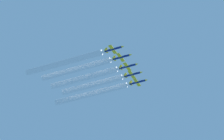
{
  "coord_description": "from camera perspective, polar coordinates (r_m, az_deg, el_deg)",
  "views": [
    {
      "loc": [
        271.23,
        109.86,
        1.62
      ],
      "look_at": [
        0.28,
        -9.25,
        218.84
      ],
      "focal_mm": 102.97,
      "sensor_mm": 36.0,
      "label": 1
    }
  ],
  "objects": [
    {
      "name": "jet_far_left",
      "position": [
        377.91,
        2.35,
        -1.07
      ],
      "size": [
        8.16,
        11.88,
        2.86
      ],
      "color": "navy"
    },
    {
      "name": "jet_inner_left",
      "position": [
        370.73,
        1.89,
        -0.38
      ],
      "size": [
        8.16,
        11.88,
        2.86
      ],
      "color": "navy"
    },
    {
      "name": "jet_center",
      "position": [
        363.96,
        1.47,
        0.34
      ],
      "size": [
        8.16,
        11.88,
        2.86
      ],
      "color": "navy"
    },
    {
      "name": "jet_inner_right",
      "position": [
        357.42,
        0.89,
        1.17
      ],
      "size": [
        8.16,
        11.88,
        2.86
      ],
      "color": "navy"
    },
    {
      "name": "jet_far_right",
      "position": [
        351.26,
        0.18,
        1.89
      ],
      "size": [
        8.16,
        11.88,
        2.86
      ],
      "color": "navy"
    },
    {
      "name": "smoke_trail_far_left",
      "position": [
        387.71,
        -1.78,
        -2.11
      ],
      "size": [
        3.27,
        49.29,
        3.27
      ],
      "color": "white"
    },
    {
      "name": "smoke_trail_inner_left",
      "position": [
        379.06,
        -1.69,
        -1.29
      ],
      "size": [
        3.27,
        40.22,
        3.27
      ],
      "color": "white"
    },
    {
      "name": "smoke_trail_center",
      "position": [
        373.02,
        -2.4,
        -0.67
      ],
      "size": [
        3.27,
        43.72,
        3.27
      ],
      "color": "white"
    },
    {
      "name": "smoke_trail_inner_right",
      "position": [
        366.84,
        -3.1,
        0.1
      ],
      "size": [
        3.27,
        44.69,
        3.27
      ],
      "color": "white"
    },
    {
      "name": "smoke_trail_far_right",
      "position": [
        361.79,
        -4.19,
        0.69
      ],
      "size": [
        3.27,
        49.24,
        3.27
      ],
      "color": "white"
    }
  ]
}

